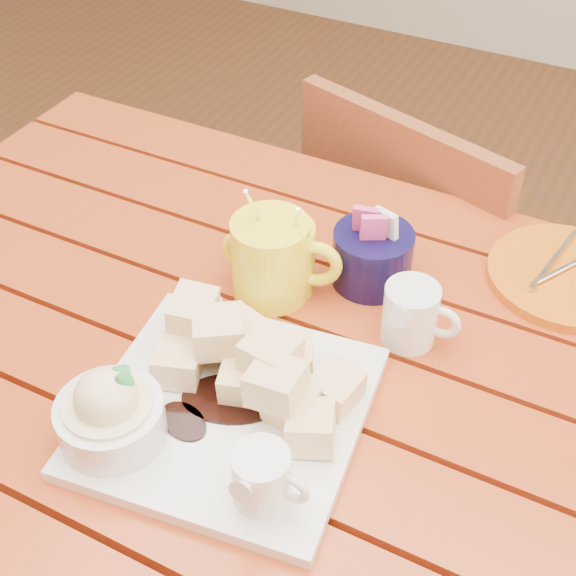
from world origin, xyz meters
The scene contains 8 objects.
table centered at (0.00, 0.00, 0.64)m, with size 1.20×0.79×0.75m.
dessert_plate centered at (-0.01, -0.12, 0.78)m, with size 0.31×0.31×0.11m.
coffee_mug_left centered at (-0.05, 0.11, 0.80)m, with size 0.12×0.08×0.14m.
coffee_mug_right centered at (-0.05, 0.09, 0.80)m, with size 0.13×0.10×0.16m.
cream_pitcher centered at (0.13, 0.09, 0.79)m, with size 0.09×0.08×0.08m.
sugar_caddy centered at (0.05, 0.17, 0.79)m, with size 0.10×0.10×0.11m.
orange_saucer centered at (0.27, 0.28, 0.76)m, with size 0.20×0.20×0.02m.
chair_far centered at (0.01, 0.54, 0.46)m, with size 0.49×0.49×0.83m.
Camera 1 is at (0.31, -0.56, 1.42)m, focal length 50.00 mm.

